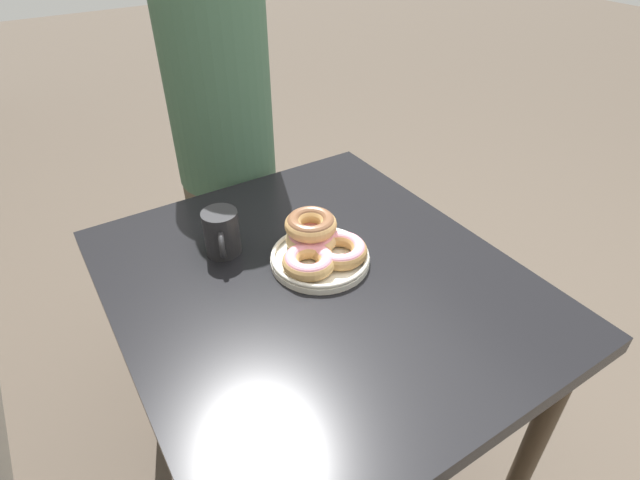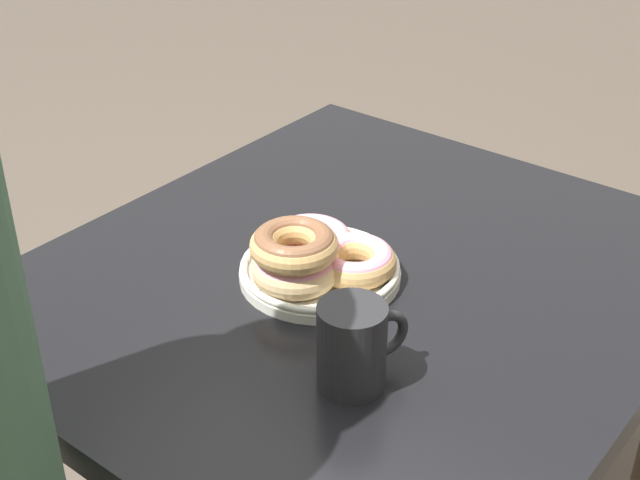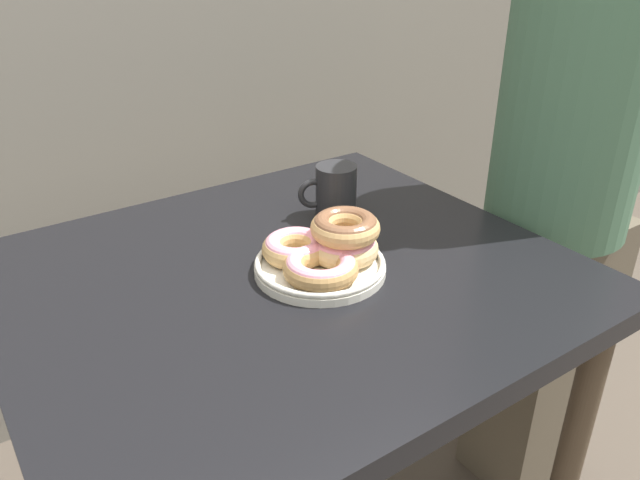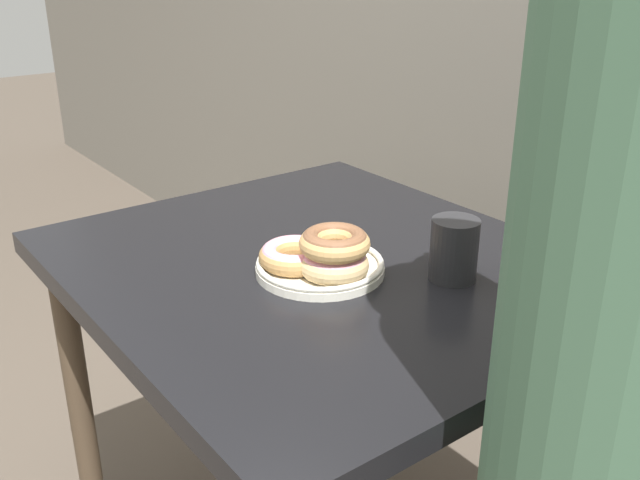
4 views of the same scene
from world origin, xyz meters
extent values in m
cube|color=black|center=(0.00, 0.31, 0.76)|extent=(0.91, 0.81, 0.04)
cylinder|color=#473828|center=(-0.40, -0.03, 0.37)|extent=(0.05, 0.05, 0.74)
cylinder|color=silver|center=(0.04, 0.28, 0.79)|extent=(0.22, 0.22, 0.01)
torus|color=silver|center=(0.04, 0.28, 0.80)|extent=(0.22, 0.22, 0.01)
torus|color=#D6B27A|center=(0.09, 0.27, 0.81)|extent=(0.16, 0.16, 0.04)
torus|color=pink|center=(0.09, 0.27, 0.82)|extent=(0.15, 0.15, 0.03)
torus|color=tan|center=(0.02, 0.32, 0.81)|extent=(0.16, 0.16, 0.04)
torus|color=pink|center=(0.02, 0.32, 0.82)|extent=(0.15, 0.15, 0.03)
torus|color=#B2844C|center=(0.02, 0.24, 0.81)|extent=(0.17, 0.17, 0.04)
torus|color=pink|center=(0.02, 0.24, 0.82)|extent=(0.16, 0.16, 0.03)
torus|color=tan|center=(0.09, 0.27, 0.85)|extent=(0.16, 0.16, 0.04)
torus|color=brown|center=(0.09, 0.27, 0.86)|extent=(0.15, 0.15, 0.03)
cylinder|color=#232326|center=(0.19, 0.44, 0.83)|extent=(0.08, 0.08, 0.10)
cylinder|color=#382114|center=(0.19, 0.44, 0.88)|extent=(0.07, 0.07, 0.00)
torus|color=#232326|center=(0.15, 0.46, 0.83)|extent=(0.06, 0.03, 0.06)
camera|label=1|loc=(-0.68, 0.74, 1.47)|focal=28.00mm
camera|label=2|loc=(0.84, 0.91, 1.44)|focal=50.00mm
camera|label=3|loc=(-0.46, -0.46, 1.30)|focal=35.00mm
camera|label=4|loc=(0.92, -0.38, 1.30)|focal=40.00mm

